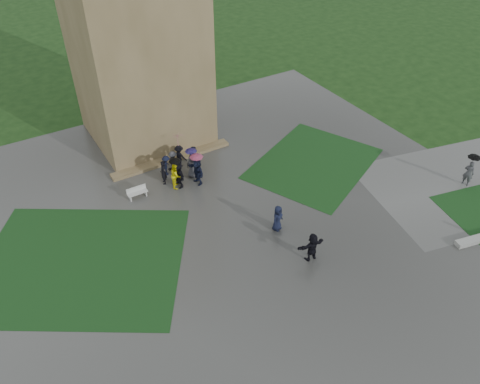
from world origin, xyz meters
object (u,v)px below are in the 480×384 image
tower (133,17)px  pedestrian_near (312,247)px  pedestrian_path (471,167)px  pedestrian_mid (278,218)px  bench (137,192)px

tower → pedestrian_near: bearing=-81.6°
tower → pedestrian_path: bearing=-47.5°
pedestrian_mid → pedestrian_near: (0.22, -2.98, 0.05)m
tower → bench: size_ratio=13.72×
pedestrian_mid → pedestrian_path: (13.42, -2.85, 0.57)m
pedestrian_mid → pedestrian_near: size_ratio=0.95×
tower → pedestrian_near: (2.55, -17.31, -8.08)m
bench → pedestrian_near: size_ratio=0.73×
bench → tower: bearing=63.0°
tower → pedestrian_path: tower is taller
bench → pedestrian_near: bearing=-58.2°
pedestrian_mid → pedestrian_path: size_ratio=0.72×
bench → pedestrian_mid: (6.01, -7.18, 0.46)m
bench → pedestrian_near: 11.94m
tower → pedestrian_path: 24.50m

